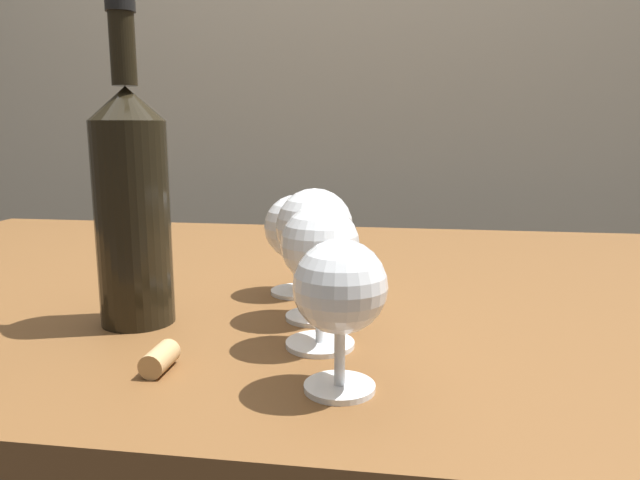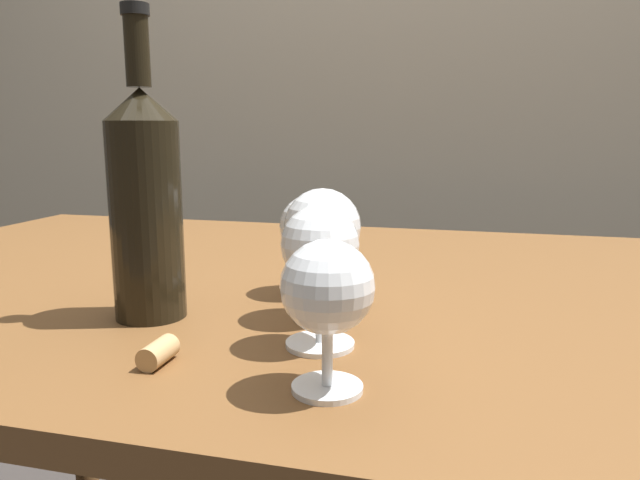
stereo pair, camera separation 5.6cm
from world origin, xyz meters
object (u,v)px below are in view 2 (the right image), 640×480
at_px(wine_glass_port, 322,231).
at_px(wine_glass_pinot, 320,248).
at_px(wine_glass_cabernet, 327,291).
at_px(cork, 158,353).
at_px(wine_bottle, 145,200).
at_px(wine_glass_empty, 314,230).

bearing_deg(wine_glass_port, wine_glass_pinot, -77.46).
bearing_deg(wine_glass_port, wine_glass_cabernet, -74.68).
distance_m(wine_glass_cabernet, wine_glass_port, 0.18).
bearing_deg(cork, wine_bottle, 122.39).
bearing_deg(wine_glass_empty, wine_glass_pinot, -73.42).
bearing_deg(wine_glass_cabernet, wine_glass_port, 105.32).
bearing_deg(wine_bottle, wine_glass_empty, 41.65).
height_order(wine_glass_pinot, wine_glass_empty, wine_glass_pinot).
xyz_separation_m(wine_glass_empty, cork, (-0.08, -0.26, -0.07)).
relative_size(wine_bottle, cork, 8.02).
xyz_separation_m(wine_glass_pinot, wine_glass_port, (-0.02, 0.08, 0.00)).
xyz_separation_m(wine_glass_cabernet, cork, (-0.16, 0.02, -0.07)).
xyz_separation_m(wine_glass_port, wine_glass_empty, (-0.04, 0.10, -0.02)).
bearing_deg(wine_glass_cabernet, wine_glass_pinot, 107.69).
bearing_deg(cork, wine_glass_empty, 73.63).
xyz_separation_m(wine_glass_port, wine_bottle, (-0.19, -0.04, 0.03)).
relative_size(wine_glass_port, wine_glass_empty, 1.14).
distance_m(wine_glass_pinot, wine_bottle, 0.22).
relative_size(wine_glass_empty, cork, 3.05).
relative_size(wine_glass_pinot, wine_glass_empty, 1.09).
height_order(wine_glass_cabernet, wine_bottle, wine_bottle).
height_order(wine_glass_cabernet, wine_glass_pinot, wine_glass_pinot).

